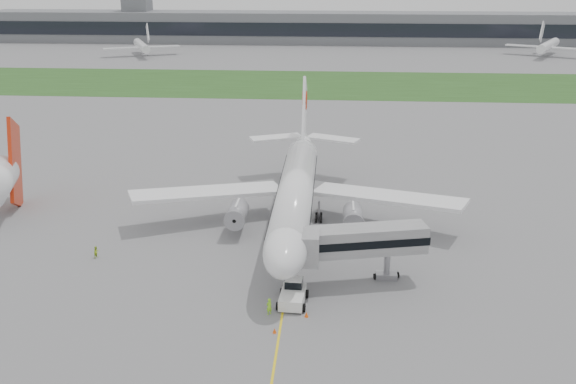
# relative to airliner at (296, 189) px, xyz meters

# --- Properties ---
(ground) EXTENTS (600.00, 600.00, 0.00)m
(ground) POSITION_rel_airliner_xyz_m (0.00, -4.87, -5.66)
(ground) COLOR gray
(ground) RESTS_ON ground
(apron_markings) EXTENTS (70.00, 70.00, 0.04)m
(apron_markings) POSITION_rel_airliner_xyz_m (0.00, -9.87, -5.66)
(apron_markings) COLOR yellow
(apron_markings) RESTS_ON ground
(grass_strip) EXTENTS (600.00, 50.00, 0.02)m
(grass_strip) POSITION_rel_airliner_xyz_m (0.00, 115.13, -5.65)
(grass_strip) COLOR #2A4F1D
(grass_strip) RESTS_ON ground
(terminal_building) EXTENTS (320.00, 22.30, 14.00)m
(terminal_building) POSITION_rel_airliner_xyz_m (0.00, 225.00, 1.34)
(terminal_building) COLOR slate
(terminal_building) RESTS_ON ground
(control_tower) EXTENTS (12.00, 12.00, 56.00)m
(control_tower) POSITION_rel_airliner_xyz_m (-90.00, 227.13, -5.66)
(control_tower) COLOR slate
(control_tower) RESTS_ON ground
(airliner) EXTENTS (48.13, 53.95, 17.88)m
(airliner) POSITION_rel_airliner_xyz_m (0.00, 0.00, 0.00)
(airliner) COLOR white
(airliner) RESTS_ON ground
(pushback_tug) EXTENTS (3.42, 4.85, 2.40)m
(pushback_tug) POSITION_rel_airliner_xyz_m (0.97, -22.03, -4.56)
(pushback_tug) COLOR white
(pushback_tug) RESTS_ON ground
(jet_bridge) EXTENTS (15.50, 7.65, 7.29)m
(jet_bridge) POSITION_rel_airliner_xyz_m (7.92, -17.12, -0.27)
(jet_bridge) COLOR #A2A2A5
(jet_bridge) RESTS_ON ground
(safety_cone_left) EXTENTS (0.41, 0.41, 0.56)m
(safety_cone_left) POSITION_rel_airliner_xyz_m (-0.50, -28.51, -5.38)
(safety_cone_left) COLOR #FF560D
(safety_cone_left) RESTS_ON ground
(safety_cone_right) EXTENTS (0.45, 0.45, 0.61)m
(safety_cone_right) POSITION_rel_airliner_xyz_m (2.62, -25.10, -5.35)
(safety_cone_right) COLOR #FF560D
(safety_cone_right) RESTS_ON ground
(ground_crew_near) EXTENTS (0.82, 0.82, 1.93)m
(ground_crew_near) POSITION_rel_airliner_xyz_m (-1.42, -24.88, -4.70)
(ground_crew_near) COLOR #9FFB29
(ground_crew_near) RESTS_ON ground
(ground_crew_far) EXTENTS (0.85, 0.94, 1.58)m
(ground_crew_far) POSITION_rel_airliner_xyz_m (-24.95, -12.38, -4.87)
(ground_crew_far) COLOR #A3C821
(ground_crew_far) RESTS_ON ground
(distant_aircraft_left) EXTENTS (38.72, 36.87, 11.65)m
(distant_aircraft_left) POSITION_rel_airliner_xyz_m (-73.37, 174.39, -5.66)
(distant_aircraft_left) COLOR white
(distant_aircraft_left) RESTS_ON ground
(distant_aircraft_right) EXTENTS (42.78, 41.11, 12.64)m
(distant_aircraft_right) POSITION_rel_airliner_xyz_m (90.62, 184.34, -5.66)
(distant_aircraft_right) COLOR white
(distant_aircraft_right) RESTS_ON ground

